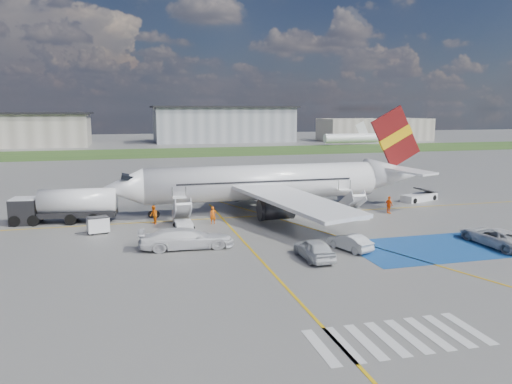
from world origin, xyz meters
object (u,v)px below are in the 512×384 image
at_px(belt_loader, 419,197).
at_px(car_silver_b, 350,242).
at_px(airliner, 275,182).
at_px(gpu_cart, 98,226).
at_px(fuel_tanker, 65,208).
at_px(van_white_a, 495,234).
at_px(car_silver_a, 314,249).
at_px(van_white_b, 187,235).

bearing_deg(belt_loader, car_silver_b, -155.82).
bearing_deg(airliner, gpu_cart, -163.76).
height_order(fuel_tanker, car_silver_b, fuel_tanker).
height_order(gpu_cart, van_white_a, van_white_a).
relative_size(car_silver_a, van_white_b, 0.82).
height_order(belt_loader, car_silver_b, belt_loader).
relative_size(airliner, van_white_a, 6.83).
bearing_deg(fuel_tanker, van_white_b, -42.58).
height_order(gpu_cart, car_silver_a, car_silver_a).
height_order(fuel_tanker, gpu_cart, fuel_tanker).
height_order(airliner, car_silver_b, airliner).
bearing_deg(fuel_tanker, belt_loader, 9.36).
bearing_deg(belt_loader, van_white_a, -126.57).
xyz_separation_m(belt_loader, van_white_a, (-5.72, -20.11, 0.59)).
height_order(car_silver_a, van_white_a, van_white_a).
height_order(gpu_cart, belt_loader, belt_loader).
relative_size(airliner, fuel_tanker, 3.51).
relative_size(belt_loader, van_white_b, 1.00).
bearing_deg(car_silver_a, belt_loader, -139.68).
xyz_separation_m(gpu_cart, van_white_a, (32.87, -13.07, 0.29)).
xyz_separation_m(fuel_tanker, car_silver_a, (19.89, -18.39, -0.65)).
xyz_separation_m(airliner, belt_loader, (19.64, 1.52, -2.97)).
relative_size(fuel_tanker, gpu_cart, 4.91).
xyz_separation_m(fuel_tanker, belt_loader, (41.99, 1.45, -1.04)).
distance_m(gpu_cart, car_silver_b, 23.15).
height_order(fuel_tanker, van_white_b, fuel_tanker).
xyz_separation_m(gpu_cart, car_silver_b, (20.26, -11.20, -0.04)).
relative_size(gpu_cart, van_white_a, 0.40).
height_order(airliner, car_silver_a, airliner).
relative_size(belt_loader, car_silver_b, 1.42).
bearing_deg(car_silver_b, car_silver_a, 3.39).
distance_m(airliner, gpu_cart, 19.92).
height_order(car_silver_b, van_white_a, van_white_a).
bearing_deg(belt_loader, gpu_cart, 169.65).
bearing_deg(fuel_tanker, airliner, 7.20).
bearing_deg(airliner, van_white_b, -132.36).
bearing_deg(gpu_cart, car_silver_b, -42.45).
distance_m(airliner, van_white_a, 23.34).
relative_size(fuel_tanker, van_white_b, 1.79).
relative_size(car_silver_a, car_silver_b, 1.17).
bearing_deg(van_white_b, van_white_a, -99.86).
distance_m(gpu_cart, van_white_b, 10.30).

